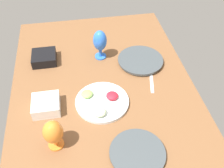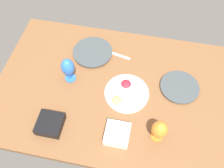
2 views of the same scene
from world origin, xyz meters
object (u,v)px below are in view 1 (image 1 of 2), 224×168
at_px(dinner_plate_left, 140,61).
at_px(square_bowl_white, 46,105).
at_px(hurricane_glass_orange, 53,133).
at_px(hurricane_glass_blue, 100,42).
at_px(square_bowl_black, 44,57).
at_px(fruit_platter, 102,102).
at_px(dinner_plate_right, 137,153).

distance_m(dinner_plate_left, square_bowl_white, 0.65).
height_order(dinner_plate_left, hurricane_glass_orange, hurricane_glass_orange).
bearing_deg(hurricane_glass_blue, hurricane_glass_orange, -25.50).
relative_size(square_bowl_white, square_bowl_black, 0.95).
bearing_deg(fruit_platter, square_bowl_white, -92.07).
distance_m(fruit_platter, square_bowl_black, 0.52).
xyz_separation_m(dinner_plate_right, fruit_platter, (-0.33, -0.12, 0.00)).
xyz_separation_m(dinner_plate_right, square_bowl_black, (-0.74, -0.42, 0.02)).
relative_size(hurricane_glass_orange, square_bowl_black, 1.11).
xyz_separation_m(hurricane_glass_orange, square_bowl_black, (-0.63, -0.06, -0.07)).
height_order(fruit_platter, square_bowl_white, square_bowl_white).
xyz_separation_m(dinner_plate_right, hurricane_glass_orange, (-0.11, -0.36, 0.09)).
relative_size(dinner_plate_left, dinner_plate_right, 1.11).
xyz_separation_m(fruit_platter, square_bowl_black, (-0.41, -0.31, 0.02)).
xyz_separation_m(hurricane_glass_blue, square_bowl_black, (-0.02, -0.36, -0.09)).
height_order(square_bowl_white, square_bowl_black, square_bowl_white).
relative_size(hurricane_glass_orange, square_bowl_white, 1.17).
relative_size(dinner_plate_left, hurricane_glass_orange, 1.73).
bearing_deg(square_bowl_black, hurricane_glass_orange, 5.61).
height_order(dinner_plate_left, hurricane_glass_blue, hurricane_glass_blue).
distance_m(dinner_plate_right, fruit_platter, 0.35).
height_order(dinner_plate_right, hurricane_glass_orange, hurricane_glass_orange).
bearing_deg(square_bowl_white, square_bowl_black, -177.59).
bearing_deg(fruit_platter, dinner_plate_right, 19.53).
bearing_deg(hurricane_glass_orange, dinner_plate_right, 72.73).
bearing_deg(dinner_plate_right, square_bowl_white, -129.90).
relative_size(hurricane_glass_blue, square_bowl_black, 1.32).
bearing_deg(dinner_plate_left, fruit_platter, -43.81).
height_order(hurricane_glass_blue, hurricane_glass_orange, hurricane_glass_blue).
distance_m(square_bowl_white, square_bowl_black, 0.40).
bearing_deg(square_bowl_black, hurricane_glass_blue, 87.42).
distance_m(hurricane_glass_blue, square_bowl_white, 0.52).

